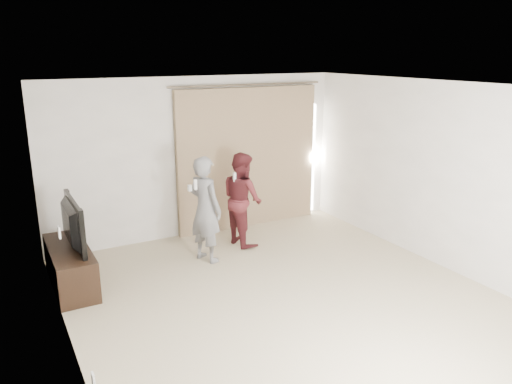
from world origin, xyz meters
TOP-DOWN VIEW (x-y plane):
  - floor at (0.00, 0.00)m, footprint 5.50×5.50m
  - wall_back at (0.00, 2.75)m, footprint 5.00×0.04m
  - wall_left at (-2.50, -0.00)m, footprint 0.04×5.50m
  - ceiling at (0.00, 0.00)m, footprint 5.00×5.50m
  - curtain at (0.91, 2.68)m, footprint 2.80×0.11m
  - tv_console at (-2.27, 1.68)m, footprint 0.48×1.39m
  - tv at (-2.27, 1.68)m, footprint 0.15×1.11m
  - scratching_post at (-2.10, 2.24)m, footprint 0.40×0.40m
  - person_man at (-0.37, 1.61)m, footprint 0.56×0.67m
  - person_woman at (0.40, 1.95)m, footprint 0.62×0.76m

SIDE VIEW (x-z plane):
  - floor at x=0.00m, z-range 0.00..0.00m
  - scratching_post at x=-2.10m, z-range -0.05..0.48m
  - tv_console at x=-2.27m, z-range 0.00..0.53m
  - person_woman at x=0.40m, z-range 0.00..1.48m
  - person_man at x=-0.37m, z-range 0.00..1.56m
  - tv at x=-2.27m, z-range 0.53..1.17m
  - curtain at x=0.91m, z-range -0.02..2.43m
  - wall_left at x=-2.50m, z-range 0.00..2.60m
  - wall_back at x=0.00m, z-range 0.00..2.60m
  - ceiling at x=0.00m, z-range 2.60..2.60m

